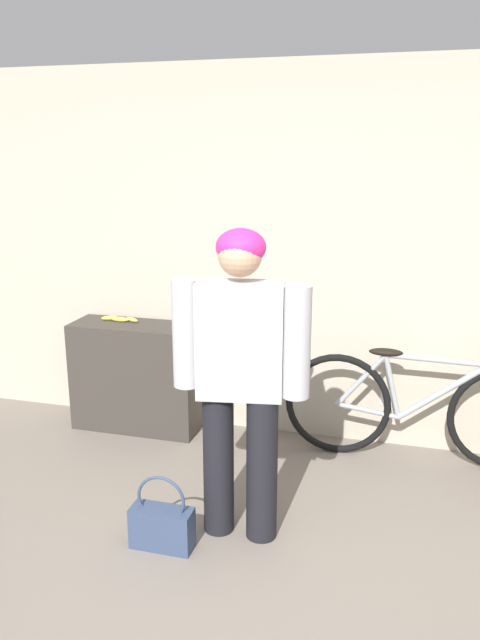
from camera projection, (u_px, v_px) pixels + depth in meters
wall_back at (313, 259)px, 4.29m from camera, size 8.00×0.07×2.60m
side_shelf at (137, 376)px, 4.63m from camera, size 0.94×0.36×0.80m
person at (240, 369)px, 3.17m from camera, size 0.72×0.26×1.66m
bicycle at (419, 408)px, 4.11m from camera, size 1.78×0.46×0.79m
banana at (120, 319)px, 4.60m from camera, size 0.30×0.08×0.04m
handbag at (162, 525)px, 3.26m from camera, size 0.33×0.13×0.41m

